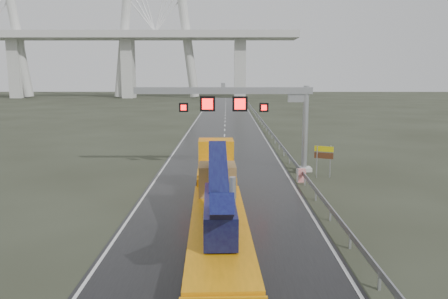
{
  "coord_description": "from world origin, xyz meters",
  "views": [
    {
      "loc": [
        0.3,
        -18.48,
        8.04
      ],
      "look_at": [
        0.12,
        9.97,
        3.2
      ],
      "focal_mm": 35.0,
      "sensor_mm": 36.0,
      "label": 1
    }
  ],
  "objects_px": {
    "heavy_haul_truck": "(218,190)",
    "striped_barrier": "(301,175)",
    "exit_sign_pair": "(324,155)",
    "sign_gantry": "(248,105)"
  },
  "relations": [
    {
      "from": "sign_gantry",
      "to": "heavy_haul_truck",
      "type": "bearing_deg",
      "value": -100.22
    },
    {
      "from": "sign_gantry",
      "to": "heavy_haul_truck",
      "type": "xyz_separation_m",
      "value": [
        -2.31,
        -12.8,
        -3.93
      ]
    },
    {
      "from": "sign_gantry",
      "to": "striped_barrier",
      "type": "relative_size",
      "value": 14.42
    },
    {
      "from": "striped_barrier",
      "to": "exit_sign_pair",
      "type": "bearing_deg",
      "value": 26.13
    },
    {
      "from": "heavy_haul_truck",
      "to": "exit_sign_pair",
      "type": "distance_m",
      "value": 13.24
    },
    {
      "from": "heavy_haul_truck",
      "to": "striped_barrier",
      "type": "height_order",
      "value": "heavy_haul_truck"
    },
    {
      "from": "heavy_haul_truck",
      "to": "striped_barrier",
      "type": "bearing_deg",
      "value": 52.67
    },
    {
      "from": "exit_sign_pair",
      "to": "striped_barrier",
      "type": "distance_m",
      "value": 2.86
    },
    {
      "from": "sign_gantry",
      "to": "heavy_haul_truck",
      "type": "relative_size",
      "value": 0.8
    },
    {
      "from": "exit_sign_pair",
      "to": "heavy_haul_truck",
      "type": "bearing_deg",
      "value": -105.77
    }
  ]
}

